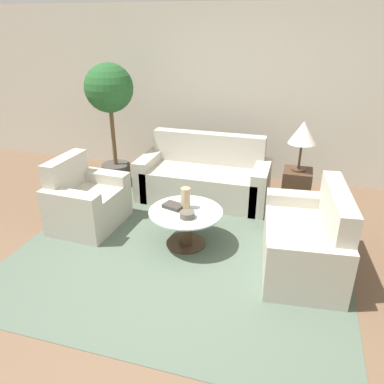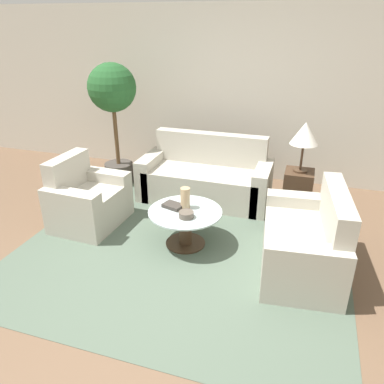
{
  "view_description": "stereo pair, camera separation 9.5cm",
  "coord_description": "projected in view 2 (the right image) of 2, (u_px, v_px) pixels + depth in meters",
  "views": [
    {
      "loc": [
        1.02,
        -2.82,
        2.35
      ],
      "look_at": [
        -0.09,
        0.94,
        0.55
      ],
      "focal_mm": 35.0,
      "sensor_mm": 36.0,
      "label": 1
    },
    {
      "loc": [
        1.11,
        -2.79,
        2.35
      ],
      "look_at": [
        -0.09,
        0.94,
        0.55
      ],
      "focal_mm": 35.0,
      "sensor_mm": 36.0,
      "label": 2
    }
  ],
  "objects": [
    {
      "name": "side_table",
      "position": [
        297.0,
        192.0,
        4.9
      ],
      "size": [
        0.36,
        0.36,
        0.6
      ],
      "color": "#422D1E",
      "rests_on": "ground_plane"
    },
    {
      "name": "loveseat",
      "position": [
        308.0,
        244.0,
        3.78
      ],
      "size": [
        0.88,
        1.35,
        0.88
      ],
      "rotation": [
        0.0,
        0.0,
        -1.47
      ],
      "color": "#B2AD9E",
      "rests_on": "ground_plane"
    },
    {
      "name": "coffee_table",
      "position": [
        185.0,
        223.0,
        4.21
      ],
      "size": [
        0.83,
        0.83,
        0.43
      ],
      "color": "#422D1E",
      "rests_on": "ground_plane"
    },
    {
      "name": "rug",
      "position": [
        185.0,
        243.0,
        4.32
      ],
      "size": [
        3.57,
        3.4,
        0.01
      ],
      "color": "#4C5B4C",
      "rests_on": "ground_plane"
    },
    {
      "name": "book_stack",
      "position": [
        173.0,
        206.0,
        4.21
      ],
      "size": [
        0.26,
        0.21,
        0.04
      ],
      "rotation": [
        0.0,
        0.0,
        -0.3
      ],
      "color": "#38332D",
      "rests_on": "coffee_table"
    },
    {
      "name": "sofa_main",
      "position": [
        206.0,
        178.0,
        5.34
      ],
      "size": [
        1.81,
        0.79,
        0.9
      ],
      "color": "#B2AD9E",
      "rests_on": "ground_plane"
    },
    {
      "name": "potted_plant",
      "position": [
        113.0,
        102.0,
        5.44
      ],
      "size": [
        0.7,
        0.7,
        1.82
      ],
      "color": "#3D3833",
      "rests_on": "ground_plane"
    },
    {
      "name": "ground_plane",
      "position": [
        171.0,
        281.0,
        3.71
      ],
      "size": [
        14.0,
        14.0,
        0.0
      ],
      "primitive_type": "plane",
      "color": "brown"
    },
    {
      "name": "table_lamp",
      "position": [
        305.0,
        134.0,
        4.57
      ],
      "size": [
        0.34,
        0.34,
        0.64
      ],
      "color": "#422D1E",
      "rests_on": "side_table"
    },
    {
      "name": "vase",
      "position": [
        185.0,
        198.0,
        4.16
      ],
      "size": [
        0.11,
        0.11,
        0.24
      ],
      "color": "tan",
      "rests_on": "coffee_table"
    },
    {
      "name": "wall_back",
      "position": [
        238.0,
        95.0,
        5.76
      ],
      "size": [
        10.0,
        0.06,
        2.6
      ],
      "color": "beige",
      "rests_on": "ground_plane"
    },
    {
      "name": "armchair",
      "position": [
        86.0,
        202.0,
        4.66
      ],
      "size": [
        0.76,
        0.92,
        0.87
      ],
      "rotation": [
        0.0,
        0.0,
        1.52
      ],
      "color": "#B2AD9E",
      "rests_on": "ground_plane"
    },
    {
      "name": "bowl",
      "position": [
        186.0,
        215.0,
        4.0
      ],
      "size": [
        0.16,
        0.16,
        0.07
      ],
      "color": "brown",
      "rests_on": "coffee_table"
    }
  ]
}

